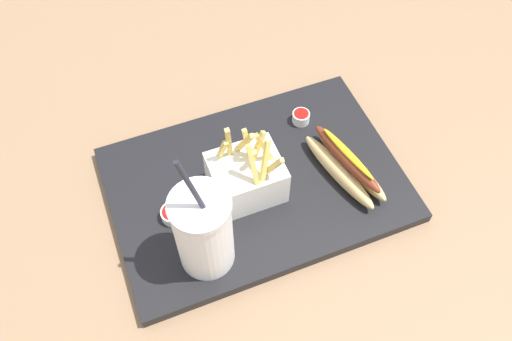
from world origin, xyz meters
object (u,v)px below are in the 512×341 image
Objects in this scene: ketchup_cup_1 at (301,117)px; ketchup_cup_2 at (173,214)px; fries_basket at (247,176)px; soda_cup at (204,231)px; hot_dog_1 at (345,165)px.

ketchup_cup_2 is (0.26, 0.10, -0.00)m from ketchup_cup_1.
ketchup_cup_1 is at bearing -158.53° from ketchup_cup_2.
ketchup_cup_2 is (0.12, 0.00, -0.03)m from fries_basket.
ketchup_cup_1 is at bearing -141.65° from soda_cup.
ketchup_cup_1 is 0.80× the size of ketchup_cup_2.
fries_basket reaches higher than hot_dog_1.
hot_dog_1 is (-0.16, 0.03, -0.02)m from fries_basket.
hot_dog_1 is at bearing 169.95° from fries_basket.
soda_cup is 8.03× the size of ketchup_cup_1.
soda_cup is 0.27m from hot_dog_1.
soda_cup is 0.11m from ketchup_cup_2.
hot_dog_1 reaches higher than ketchup_cup_1.
ketchup_cup_1 is 0.28m from ketchup_cup_2.
ketchup_cup_2 is at bearing -4.70° from hot_dog_1.
fries_basket reaches higher than ketchup_cup_1.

